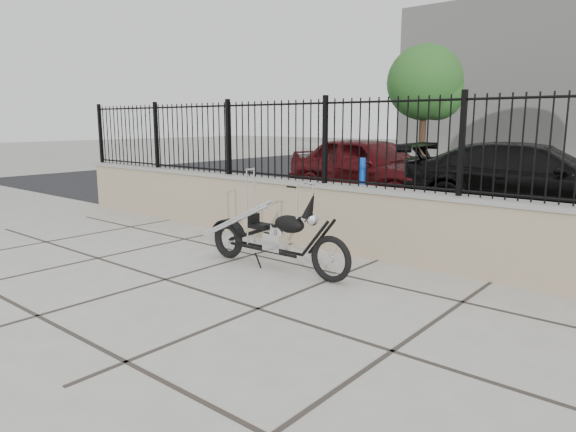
# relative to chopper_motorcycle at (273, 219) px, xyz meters

# --- Properties ---
(ground_plane) EXTENTS (90.00, 90.00, 0.00)m
(ground_plane) POSITION_rel_chopper_motorcycle_xyz_m (0.83, -1.17, -0.64)
(ground_plane) COLOR #99968E
(ground_plane) RESTS_ON ground
(parking_lot) EXTENTS (30.00, 30.00, 0.00)m
(parking_lot) POSITION_rel_chopper_motorcycle_xyz_m (0.83, 11.33, -0.64)
(parking_lot) COLOR black
(parking_lot) RESTS_ON ground
(retaining_wall) EXTENTS (14.00, 0.36, 0.96)m
(retaining_wall) POSITION_rel_chopper_motorcycle_xyz_m (0.83, 1.33, -0.16)
(retaining_wall) COLOR gray
(retaining_wall) RESTS_ON ground_plane
(iron_fence) EXTENTS (14.00, 0.08, 1.20)m
(iron_fence) POSITION_rel_chopper_motorcycle_xyz_m (0.83, 1.33, 0.92)
(iron_fence) COLOR black
(iron_fence) RESTS_ON retaining_wall
(chopper_motorcycle) EXTENTS (2.13, 0.38, 1.28)m
(chopper_motorcycle) POSITION_rel_chopper_motorcycle_xyz_m (0.00, 0.00, 0.00)
(chopper_motorcycle) COLOR black
(chopper_motorcycle) RESTS_ON ground_plane
(car_red) EXTENTS (4.69, 2.58, 1.51)m
(car_red) POSITION_rel_chopper_motorcycle_xyz_m (-2.19, 6.00, 0.12)
(car_red) COLOR #40090C
(car_red) RESTS_ON parking_lot
(car_black) EXTENTS (5.15, 2.54, 1.44)m
(car_black) POSITION_rel_chopper_motorcycle_xyz_m (1.49, 5.91, 0.08)
(car_black) COLOR black
(car_black) RESTS_ON parking_lot
(bollard_a) EXTENTS (0.15, 0.15, 1.14)m
(bollard_a) POSITION_rel_chopper_motorcycle_xyz_m (-1.13, 3.92, -0.07)
(bollard_a) COLOR #0C58B8
(bollard_a) RESTS_ON ground_plane
(tree_left) EXTENTS (2.96, 2.96, 4.99)m
(tree_left) POSITION_rel_chopper_motorcycle_xyz_m (-5.04, 14.78, 2.85)
(tree_left) COLOR #382619
(tree_left) RESTS_ON ground_plane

